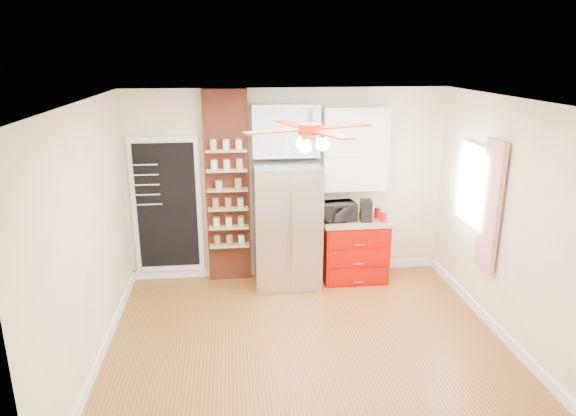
{
  "coord_description": "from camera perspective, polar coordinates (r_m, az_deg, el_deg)",
  "views": [
    {
      "loc": [
        -0.79,
        -5.03,
        3.16
      ],
      "look_at": [
        -0.12,
        0.9,
        1.34
      ],
      "focal_mm": 32.0,
      "sensor_mm": 36.0,
      "label": 1
    }
  ],
  "objects": [
    {
      "name": "floor",
      "position": [
        6.0,
        2.17,
        -14.86
      ],
      "size": [
        4.5,
        4.5,
        0.0
      ],
      "primitive_type": "plane",
      "color": "#9D5727",
      "rests_on": "ground"
    },
    {
      "name": "pantry_jar_beans",
      "position": [
        7.02,
        -5.57,
        2.68
      ],
      "size": [
        0.11,
        0.11,
        0.13
      ],
      "primitive_type": "cylinder",
      "rotation": [
        0.0,
        0.0,
        -0.09
      ],
      "color": "olive",
      "rests_on": "brick_pillar"
    },
    {
      "name": "red_cabinet",
      "position": [
        7.44,
        7.32,
        -4.53
      ],
      "size": [
        0.94,
        0.64,
        0.9
      ],
      "color": "#AC0800",
      "rests_on": "floor"
    },
    {
      "name": "window",
      "position": [
        6.85,
        19.94,
        2.33
      ],
      "size": [
        0.04,
        0.75,
        1.05
      ],
      "primitive_type": "cube",
      "color": "white",
      "rests_on": "wall_right"
    },
    {
      "name": "ceiling_fan",
      "position": [
        5.15,
        2.47,
        8.71
      ],
      "size": [
        1.4,
        1.4,
        0.44
      ],
      "color": "silver",
      "rests_on": "ceiling"
    },
    {
      "name": "wall_right",
      "position": [
        6.15,
        23.52,
        -1.61
      ],
      "size": [
        0.02,
        4.0,
        2.7
      ],
      "primitive_type": "cube",
      "color": "beige",
      "rests_on": "floor"
    },
    {
      "name": "chalkboard",
      "position": [
        7.35,
        -13.3,
        0.21
      ],
      "size": [
        0.95,
        0.05,
        1.95
      ],
      "color": "white",
      "rests_on": "wall_back"
    },
    {
      "name": "upper_shelf_unit",
      "position": [
        7.21,
        7.42,
        6.55
      ],
      "size": [
        0.9,
        0.3,
        1.15
      ],
      "primitive_type": "cube",
      "color": "white",
      "rests_on": "wall_back"
    },
    {
      "name": "canister_right",
      "position": [
        7.39,
        9.96,
        -0.51
      ],
      "size": [
        0.14,
        0.14,
        0.15
      ],
      "primitive_type": "cylinder",
      "rotation": [
        0.0,
        0.0,
        0.43
      ],
      "color": "#A9090A",
      "rests_on": "red_cabinet"
    },
    {
      "name": "wall_back",
      "position": [
        7.31,
        -0.05,
        2.61
      ],
      "size": [
        4.5,
        0.02,
        2.7
      ],
      "primitive_type": "cube",
      "color": "beige",
      "rests_on": "floor"
    },
    {
      "name": "canister_left",
      "position": [
        7.23,
        10.58,
        -0.95
      ],
      "size": [
        0.11,
        0.11,
        0.14
      ],
      "primitive_type": "cylinder",
      "rotation": [
        0.0,
        0.0,
        -0.12
      ],
      "color": "#B80A16",
      "rests_on": "red_cabinet"
    },
    {
      "name": "wall_front",
      "position": [
        3.62,
        7.23,
        -13.21
      ],
      "size": [
        4.5,
        0.02,
        2.7
      ],
      "primitive_type": "cube",
      "color": "beige",
      "rests_on": "floor"
    },
    {
      "name": "brick_pillar",
      "position": [
        7.19,
        -6.73,
        2.25
      ],
      "size": [
        0.6,
        0.16,
        2.7
      ],
      "primitive_type": "cube",
      "color": "brown",
      "rests_on": "floor"
    },
    {
      "name": "upper_glass_cabinet",
      "position": [
        6.97,
        -0.3,
        8.63
      ],
      "size": [
        0.9,
        0.35,
        0.7
      ],
      "primitive_type": "cube",
      "color": "white",
      "rests_on": "wall_back"
    },
    {
      "name": "ceiling",
      "position": [
        5.12,
        2.51,
        11.78
      ],
      "size": [
        4.5,
        4.5,
        0.0
      ],
      "primitive_type": "plane",
      "color": "white",
      "rests_on": "wall_back"
    },
    {
      "name": "wall_left",
      "position": [
        5.55,
        -21.36,
        -3.32
      ],
      "size": [
        0.02,
        4.0,
        2.7
      ],
      "primitive_type": "cube",
      "color": "beige",
      "rests_on": "floor"
    },
    {
      "name": "pantry_jar_oats",
      "position": [
        7.0,
        -7.69,
        2.52
      ],
      "size": [
        0.11,
        0.11,
        0.12
      ],
      "primitive_type": "cylinder",
      "rotation": [
        0.0,
        0.0,
        -0.26
      ],
      "color": "#C2AD94",
      "rests_on": "brick_pillar"
    },
    {
      "name": "coffee_maker",
      "position": [
        7.21,
        8.64,
        -0.28
      ],
      "size": [
        0.18,
        0.24,
        0.29
      ],
      "primitive_type": "cube",
      "rotation": [
        0.0,
        0.0,
        -0.12
      ],
      "color": "black",
      "rests_on": "red_cabinet"
    },
    {
      "name": "fridge",
      "position": [
        7.08,
        -0.11,
        -1.86
      ],
      "size": [
        0.9,
        0.7,
        1.75
      ],
      "primitive_type": "cube",
      "color": "silver",
      "rests_on": "floor"
    },
    {
      "name": "toaster_oven",
      "position": [
        7.19,
        5.57,
        -0.37
      ],
      "size": [
        0.5,
        0.37,
        0.26
      ],
      "primitive_type": "imported",
      "rotation": [
        0.0,
        0.0,
        0.11
      ],
      "color": "black",
      "rests_on": "red_cabinet"
    },
    {
      "name": "curtain",
      "position": [
        6.38,
        21.57,
        0.19
      ],
      "size": [
        0.06,
        0.4,
        1.55
      ],
      "primitive_type": "cube",
      "color": "red",
      "rests_on": "wall_right"
    }
  ]
}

